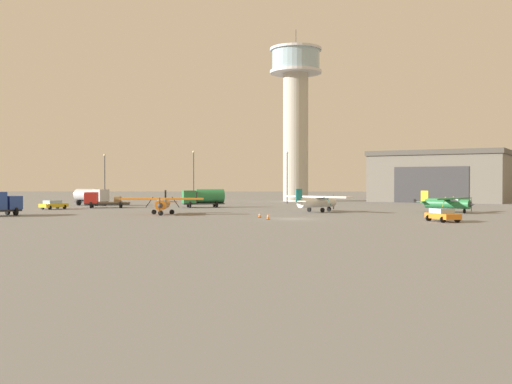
# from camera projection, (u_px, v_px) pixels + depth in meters

# --- Properties ---
(ground_plane) EXTENTS (400.00, 400.00, 0.00)m
(ground_plane) POSITION_uv_depth(u_px,v_px,m) (294.00, 219.00, 66.98)
(ground_plane) COLOR slate
(control_tower) EXTENTS (11.00, 11.00, 36.61)m
(control_tower) POSITION_uv_depth(u_px,v_px,m) (296.00, 105.00, 128.88)
(control_tower) COLOR #B2AD9E
(control_tower) RESTS_ON ground_plane
(hangar) EXTENTS (32.08, 28.17, 10.54)m
(hangar) POSITION_uv_depth(u_px,v_px,m) (441.00, 176.00, 126.41)
(hangar) COLOR #6B665B
(hangar) RESTS_ON ground_plane
(airplane_green) EXTENTS (7.80, 8.27, 2.91)m
(airplane_green) POSITION_uv_depth(u_px,v_px,m) (447.00, 203.00, 80.23)
(airplane_green) COLOR #287A42
(airplane_green) RESTS_ON ground_plane
(airplane_orange) EXTENTS (10.28, 8.07, 3.03)m
(airplane_orange) POSITION_uv_depth(u_px,v_px,m) (163.00, 203.00, 76.09)
(airplane_orange) COLOR orange
(airplane_orange) RESTS_ON ground_plane
(airplane_white) EXTENTS (8.74, 8.75, 3.19)m
(airplane_white) POSITION_uv_depth(u_px,v_px,m) (316.00, 201.00, 82.08)
(airplane_white) COLOR white
(airplane_white) RESTS_ON ground_plane
(truck_flatbed_red) EXTENTS (7.21, 3.86, 2.48)m
(truck_flatbed_red) POSITION_uv_depth(u_px,v_px,m) (100.00, 200.00, 95.65)
(truck_flatbed_red) COLOR #38383D
(truck_flatbed_red) RESTS_ON ground_plane
(truck_fuel_tanker_silver) EXTENTS (6.78, 5.15, 2.91)m
(truck_fuel_tanker_silver) POSITION_uv_depth(u_px,v_px,m) (91.00, 196.00, 105.80)
(truck_fuel_tanker_silver) COLOR #38383D
(truck_fuel_tanker_silver) RESTS_ON ground_plane
(truck_fuel_tanker_green) EXTENTS (7.02, 4.31, 2.96)m
(truck_fuel_tanker_green) POSITION_uv_depth(u_px,v_px,m) (204.00, 197.00, 97.45)
(truck_fuel_tanker_green) COLOR #38383D
(truck_fuel_tanker_green) RESTS_ON ground_plane
(car_yellow) EXTENTS (3.60, 4.45, 1.37)m
(car_yellow) POSITION_uv_depth(u_px,v_px,m) (53.00, 204.00, 90.68)
(car_yellow) COLOR gold
(car_yellow) RESTS_ON ground_plane
(car_orange) EXTENTS (2.94, 4.58, 1.37)m
(car_orange) POSITION_uv_depth(u_px,v_px,m) (442.00, 215.00, 62.00)
(car_orange) COLOR orange
(car_orange) RESTS_ON ground_plane
(light_post_west) EXTENTS (0.44, 0.44, 10.04)m
(light_post_west) POSITION_uv_depth(u_px,v_px,m) (194.00, 173.00, 114.31)
(light_post_west) COLOR #38383D
(light_post_west) RESTS_ON ground_plane
(light_post_east) EXTENTS (0.44, 0.44, 9.36)m
(light_post_east) POSITION_uv_depth(u_px,v_px,m) (105.00, 174.00, 112.76)
(light_post_east) COLOR #38383D
(light_post_east) RESTS_ON ground_plane
(light_post_centre) EXTENTS (0.44, 0.44, 9.96)m
(light_post_centre) POSITION_uv_depth(u_px,v_px,m) (287.00, 173.00, 115.46)
(light_post_centre) COLOR #38383D
(light_post_centre) RESTS_ON ground_plane
(traffic_cone_near_left) EXTENTS (0.36, 0.36, 0.66)m
(traffic_cone_near_left) POSITION_uv_depth(u_px,v_px,m) (268.00, 216.00, 65.84)
(traffic_cone_near_left) COLOR black
(traffic_cone_near_left) RESTS_ON ground_plane
(traffic_cone_near_right) EXTENTS (0.36, 0.36, 0.55)m
(traffic_cone_near_right) POSITION_uv_depth(u_px,v_px,m) (260.00, 215.00, 69.85)
(traffic_cone_near_right) COLOR black
(traffic_cone_near_right) RESTS_ON ground_plane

